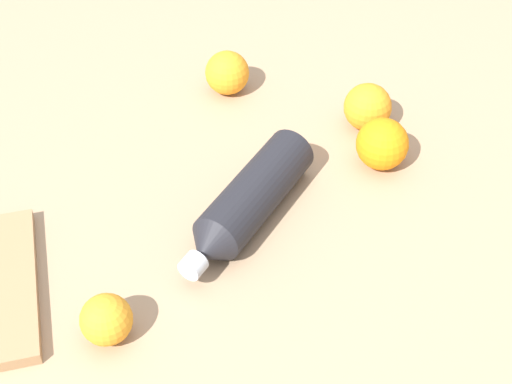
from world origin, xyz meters
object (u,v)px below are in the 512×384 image
at_px(orange_2, 368,107).
at_px(orange_3, 227,73).
at_px(orange_1, 106,320).
at_px(orange_0, 382,144).
at_px(water_bottle, 248,202).

height_order(orange_2, orange_3, orange_2).
bearing_deg(orange_1, orange_2, -41.43).
relative_size(orange_2, orange_3, 1.03).
bearing_deg(orange_1, orange_0, -49.66).
distance_m(orange_1, orange_3, 0.53).
bearing_deg(orange_1, water_bottle, -40.72).
distance_m(orange_0, orange_1, 0.49).
bearing_deg(orange_2, orange_1, 138.57).
relative_size(water_bottle, orange_2, 3.45).
bearing_deg(water_bottle, orange_2, 168.97).
relative_size(orange_0, orange_3, 1.07).
height_order(water_bottle, orange_3, orange_3).
bearing_deg(orange_2, orange_3, 66.61).
xyz_separation_m(orange_2, orange_3, (0.10, 0.23, -0.00)).
bearing_deg(orange_3, water_bottle, -173.60).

